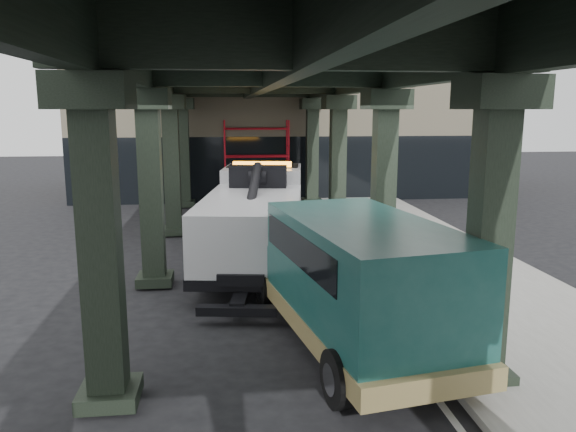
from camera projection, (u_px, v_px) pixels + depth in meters
ground at (295, 307)px, 12.99m from camera, size 90.00×90.00×0.00m
sidewalk at (448, 273)px, 15.43m from camera, size 5.00×40.00×0.15m
lane_stripe at (348, 279)px, 15.13m from camera, size 0.12×38.00×0.01m
viaduct at (269, 70)px, 13.87m from camera, size 7.40×32.00×6.40m
building at (286, 118)px, 31.98m from camera, size 22.00×10.00×8.00m
scaffolding at (256, 160)px, 26.88m from camera, size 3.08×0.88×4.00m
tow_truck at (258, 213)px, 16.79m from camera, size 3.72×9.25×2.96m
towed_van at (355, 278)px, 10.58m from camera, size 3.42×6.57×2.54m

